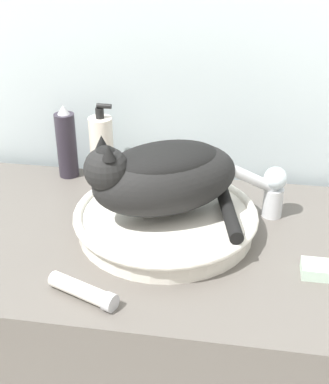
{
  "coord_description": "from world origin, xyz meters",
  "views": [
    {
      "loc": [
        0.13,
        -0.64,
        1.52
      ],
      "look_at": [
        -0.02,
        0.3,
        1.0
      ],
      "focal_mm": 50.0,
      "sensor_mm": 36.0,
      "label": 1
    }
  ],
  "objects_px": {
    "faucet": "(269,188)",
    "soap_bar": "(319,270)",
    "cat": "(162,175)",
    "cream_tube": "(84,291)",
    "hairspray_can_black": "(67,144)",
    "soap_pump_bottle": "(102,148)"
  },
  "relations": [
    {
      "from": "faucet",
      "to": "soap_bar",
      "type": "xyz_separation_m",
      "value": [
        0.1,
        -0.2,
        -0.06
      ]
    },
    {
      "from": "cat",
      "to": "cream_tube",
      "type": "relative_size",
      "value": 2.51
    },
    {
      "from": "hairspray_can_black",
      "to": "soap_bar",
      "type": "xyz_separation_m",
      "value": [
        0.6,
        -0.33,
        -0.08
      ]
    },
    {
      "from": "cream_tube",
      "to": "soap_bar",
      "type": "xyz_separation_m",
      "value": [
        0.42,
        0.13,
        -0.0
      ]
    },
    {
      "from": "faucet",
      "to": "soap_pump_bottle",
      "type": "height_order",
      "value": "soap_pump_bottle"
    },
    {
      "from": "soap_bar",
      "to": "cat",
      "type": "bearing_deg",
      "value": 162.33
    },
    {
      "from": "soap_pump_bottle",
      "to": "faucet",
      "type": "bearing_deg",
      "value": -16.97
    },
    {
      "from": "faucet",
      "to": "cream_tube",
      "type": "bearing_deg",
      "value": 22.25
    },
    {
      "from": "cat",
      "to": "hairspray_can_black",
      "type": "relative_size",
      "value": 1.86
    },
    {
      "from": "cat",
      "to": "faucet",
      "type": "relative_size",
      "value": 2.43
    },
    {
      "from": "hairspray_can_black",
      "to": "cream_tube",
      "type": "distance_m",
      "value": 0.5
    },
    {
      "from": "cream_tube",
      "to": "faucet",
      "type": "bearing_deg",
      "value": 46.19
    },
    {
      "from": "faucet",
      "to": "hairspray_can_black",
      "type": "bearing_deg",
      "value": -37.96
    },
    {
      "from": "cat",
      "to": "cream_tube",
      "type": "bearing_deg",
      "value": 36.04
    },
    {
      "from": "cat",
      "to": "soap_pump_bottle",
      "type": "xyz_separation_m",
      "value": [
        -0.19,
        0.22,
        -0.05
      ]
    },
    {
      "from": "soap_pump_bottle",
      "to": "hairspray_can_black",
      "type": "xyz_separation_m",
      "value": [
        -0.09,
        0.0,
        0.0
      ]
    },
    {
      "from": "hairspray_can_black",
      "to": "soap_bar",
      "type": "relative_size",
      "value": 2.81
    },
    {
      "from": "soap_bar",
      "to": "soap_pump_bottle",
      "type": "bearing_deg",
      "value": 147.23
    },
    {
      "from": "soap_pump_bottle",
      "to": "soap_bar",
      "type": "xyz_separation_m",
      "value": [
        0.51,
        -0.33,
        -0.07
      ]
    },
    {
      "from": "hairspray_can_black",
      "to": "cream_tube",
      "type": "relative_size",
      "value": 1.35
    },
    {
      "from": "cat",
      "to": "soap_pump_bottle",
      "type": "height_order",
      "value": "cat"
    },
    {
      "from": "hairspray_can_black",
      "to": "cat",
      "type": "bearing_deg",
      "value": -38.76
    }
  ]
}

